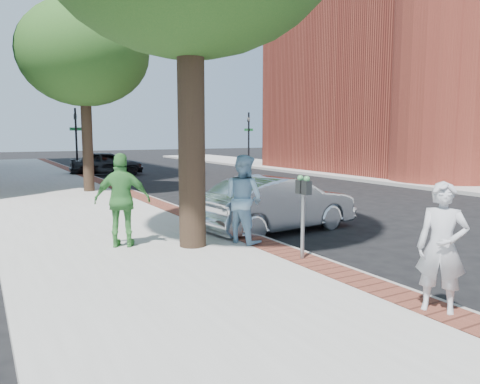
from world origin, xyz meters
TOP-DOWN VIEW (x-y plane):
  - ground at (0.00, 0.00)m, footprint 120.00×120.00m
  - sidewalk at (-1.50, 8.00)m, footprint 5.00×60.00m
  - brick_strip at (0.70, 8.00)m, footprint 0.60×60.00m
  - curb at (1.05, 8.00)m, footprint 0.10×60.00m
  - sidewalk_far at (14.50, 8.00)m, footprint 5.00×60.00m
  - church at (20.98, 13.13)m, footprint 19.00×16.00m
  - signal_near at (0.90, 22.00)m, footprint 0.70×0.15m
  - signal_far at (12.50, 22.00)m, footprint 0.70×0.15m
  - tree_far at (-0.50, 12.00)m, footprint 4.80×4.80m
  - parking_meter at (0.69, 0.06)m, footprint 0.12×0.32m
  - person_gray at (0.69, -2.74)m, footprint 0.65×0.70m
  - person_officer at (0.42, 1.68)m, footprint 0.92×1.04m
  - person_green at (-1.80, 2.51)m, footprint 1.16×0.86m
  - sedan_silver at (2.01, 2.79)m, footprint 4.21×1.92m
  - bg_car at (2.16, 20.18)m, footprint 4.16×2.05m

SIDE VIEW (x-z plane):
  - ground at x=0.00m, z-range 0.00..0.00m
  - sidewalk at x=-1.50m, z-range 0.00..0.15m
  - curb at x=1.05m, z-range 0.00..0.15m
  - sidewalk_far at x=14.50m, z-range 0.00..0.15m
  - brick_strip at x=0.70m, z-range 0.15..0.16m
  - sedan_silver at x=2.01m, z-range 0.00..1.34m
  - bg_car at x=2.16m, z-range 0.00..1.37m
  - person_gray at x=0.69m, z-range 0.15..1.77m
  - person_officer at x=0.42m, z-range 0.15..1.93m
  - person_green at x=-1.80m, z-range 0.15..1.97m
  - parking_meter at x=0.69m, z-range 0.47..1.94m
  - signal_near at x=0.90m, z-range 0.35..4.15m
  - signal_far at x=12.50m, z-range 0.35..4.15m
  - tree_far at x=-0.50m, z-range 1.73..8.87m
  - church at x=20.98m, z-range -2.94..17.46m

